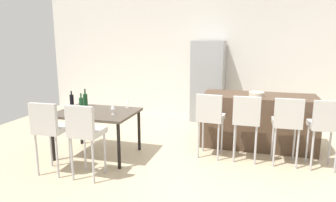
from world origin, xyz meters
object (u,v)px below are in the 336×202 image
(bar_chair_middle, at_px, (246,118))
(wine_bottle_right, at_px, (72,102))
(dining_chair_far, at_px, (85,130))
(refrigerator, at_px, (208,81))
(fruit_bowl, at_px, (256,94))
(bar_chair_far, at_px, (325,123))
(wine_glass_middle, at_px, (113,106))
(kitchen_island, at_px, (258,121))
(bar_chair_right, at_px, (287,121))
(bar_chair_left, at_px, (210,115))
(dining_table, at_px, (97,116))
(wine_glass_left, at_px, (127,100))
(wine_bottle_corner, at_px, (85,100))
(dining_chair_near, at_px, (49,127))
(wine_bottle_far, at_px, (81,105))

(bar_chair_middle, bearing_deg, wine_bottle_right, -171.70)
(dining_chair_far, bearing_deg, refrigerator, 72.97)
(fruit_bowl, bearing_deg, bar_chair_middle, -100.96)
(dining_chair_far, distance_m, refrigerator, 3.74)
(bar_chair_far, distance_m, wine_glass_middle, 3.13)
(wine_bottle_right, bearing_deg, kitchen_island, 22.01)
(bar_chair_right, relative_size, dining_chair_far, 1.00)
(bar_chair_left, distance_m, dining_chair_far, 1.94)
(bar_chair_right, distance_m, dining_table, 2.94)
(bar_chair_left, height_order, refrigerator, refrigerator)
(bar_chair_left, bearing_deg, bar_chair_right, -0.01)
(fruit_bowl, bearing_deg, wine_glass_left, -161.44)
(bar_chair_middle, relative_size, wine_bottle_corner, 3.38)
(bar_chair_right, relative_size, refrigerator, 0.57)
(dining_table, bearing_deg, kitchen_island, 25.62)
(kitchen_island, xyz_separation_m, dining_chair_near, (-2.79, -2.03, 0.24))
(wine_bottle_right, bearing_deg, fruit_bowl, 20.57)
(kitchen_island, distance_m, wine_glass_middle, 2.56)
(dining_chair_near, bearing_deg, wine_glass_middle, 49.74)
(dining_chair_near, height_order, refrigerator, refrigerator)
(dining_table, xyz_separation_m, wine_glass_middle, (0.34, -0.10, 0.19))
(bar_chair_middle, relative_size, dining_table, 0.84)
(dining_chair_far, bearing_deg, dining_chair_near, 180.00)
(fruit_bowl, bearing_deg, dining_chair_far, -138.55)
(dining_table, relative_size, fruit_bowl, 4.89)
(dining_chair_far, bearing_deg, wine_glass_left, 86.18)
(bar_chair_far, xyz_separation_m, dining_chair_far, (-3.14, -1.24, 0.00))
(bar_chair_left, distance_m, wine_bottle_corner, 2.14)
(bar_chair_left, relative_size, wine_bottle_right, 3.37)
(dining_chair_near, bearing_deg, wine_bottle_corner, 93.96)
(kitchen_island, relative_size, bar_chair_right, 1.84)
(dining_chair_far, distance_m, wine_bottle_far, 0.86)
(bar_chair_far, bearing_deg, fruit_bowl, 144.56)
(bar_chair_left, bearing_deg, dining_chair_far, -140.31)
(wine_bottle_corner, xyz_separation_m, fruit_bowl, (2.81, 0.84, 0.10))
(bar_chair_left, relative_size, wine_glass_left, 6.03)
(bar_chair_middle, bearing_deg, bar_chair_left, 179.98)
(kitchen_island, xyz_separation_m, dining_table, (-2.51, -1.20, 0.21))
(bar_chair_left, xyz_separation_m, wine_glass_middle, (-1.43, -0.51, 0.17))
(refrigerator, bearing_deg, wine_bottle_right, -123.68)
(bar_chair_left, height_order, wine_bottle_far, bar_chair_left)
(wine_bottle_right, bearing_deg, bar_chair_far, 5.97)
(bar_chair_left, height_order, wine_glass_middle, bar_chair_left)
(kitchen_island, relative_size, dining_chair_far, 1.84)
(wine_bottle_right, relative_size, refrigerator, 0.17)
(wine_bottle_far, bearing_deg, kitchen_island, 26.12)
(kitchen_island, relative_size, dining_table, 1.55)
(bar_chair_far, relative_size, dining_chair_far, 1.00)
(dining_chair_near, bearing_deg, dining_table, 71.40)
(bar_chair_middle, bearing_deg, fruit_bowl, 79.04)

